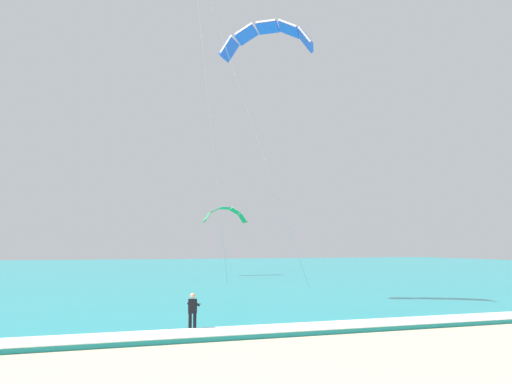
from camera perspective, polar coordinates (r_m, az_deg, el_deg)
The scene contains 6 objects.
sea at distance 79.56m, azimuth -16.61°, elevation -8.45°, with size 200.00×120.00×0.20m, color teal.
surf_foam at distance 20.92m, azimuth -10.57°, elevation -15.51°, with size 200.00×2.06×0.04m, color white.
surfboard at distance 22.26m, azimuth -7.20°, elevation -15.49°, with size 0.98×1.46×0.09m.
kitesurfer at distance 22.14m, azimuth -7.15°, elevation -13.15°, with size 0.66×0.66×1.69m.
kite_primary at distance 35.92m, azimuth 1.21°, elevation 17.13°, with size 9.82×11.44×17.67m.
kite_distant at distance 61.53m, azimuth -3.51°, elevation -2.36°, with size 5.59×1.69×1.98m.
Camera 1 is at (-2.96, -8.54, 3.66)m, focal length 35.49 mm.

